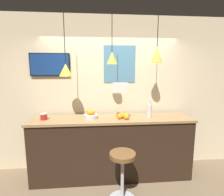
{
  "coord_description": "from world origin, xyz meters",
  "views": [
    {
      "loc": [
        -0.26,
        -2.34,
        1.91
      ],
      "look_at": [
        0.0,
        0.59,
        1.44
      ],
      "focal_mm": 28.0,
      "sensor_mm": 36.0,
      "label": 1
    }
  ],
  "objects": [
    {
      "name": "mounted_tv",
      "position": [
        -1.09,
        0.94,
        2.01
      ],
      "size": [
        0.71,
        0.04,
        0.41
      ],
      "color": "black"
    },
    {
      "name": "fruit_bowl",
      "position": [
        -0.36,
        0.57,
        1.15
      ],
      "size": [
        0.23,
        0.23,
        0.15
      ],
      "color": "beige",
      "rests_on": "service_counter"
    },
    {
      "name": "back_wall",
      "position": [
        0.0,
        0.99,
        1.45
      ],
      "size": [
        8.0,
        0.06,
        2.9
      ],
      "color": "beige",
      "rests_on": "ground_plane"
    },
    {
      "name": "juice_bottle",
      "position": [
        0.66,
        0.57,
        1.21
      ],
      "size": [
        0.08,
        0.08,
        0.29
      ],
      "color": "silver",
      "rests_on": "service_counter"
    },
    {
      "name": "hanging_menu_board",
      "position": [
        0.11,
        0.37,
        1.64
      ],
      "size": [
        0.24,
        0.01,
        0.17
      ],
      "color": "silver"
    },
    {
      "name": "spread_jar",
      "position": [
        -1.15,
        0.57,
        1.14
      ],
      "size": [
        0.11,
        0.11,
        0.11
      ],
      "color": "red",
      "rests_on": "service_counter"
    },
    {
      "name": "pendant_lamp_right",
      "position": [
        0.76,
        0.58,
        2.17
      ],
      "size": [
        0.18,
        0.18,
        0.77
      ],
      "color": "black"
    },
    {
      "name": "pendant_lamp_middle",
      "position": [
        0.0,
        0.58,
        2.11
      ],
      "size": [
        0.18,
        0.18,
        0.8
      ],
      "color": "black"
    },
    {
      "name": "pendant_lamp_left",
      "position": [
        -0.76,
        0.58,
        1.92
      ],
      "size": [
        0.22,
        0.22,
        0.99
      ],
      "color": "black"
    },
    {
      "name": "orange_pile",
      "position": [
        0.19,
        0.56,
        1.13
      ],
      "size": [
        0.21,
        0.28,
        0.09
      ],
      "color": "orange",
      "rests_on": "service_counter"
    },
    {
      "name": "wall_poster",
      "position": [
        0.18,
        0.96,
        2.02
      ],
      "size": [
        0.6,
        0.01,
        0.68
      ],
      "color": "teal"
    },
    {
      "name": "service_counter",
      "position": [
        0.0,
        0.59,
        0.55
      ],
      "size": [
        2.79,
        0.6,
        1.09
      ],
      "color": "black",
      "rests_on": "ground_plane"
    },
    {
      "name": "bar_stool",
      "position": [
        0.09,
        -0.05,
        0.51
      ],
      "size": [
        0.4,
        0.4,
        0.75
      ],
      "color": "#B7B7BC",
      "rests_on": "ground_plane"
    }
  ]
}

